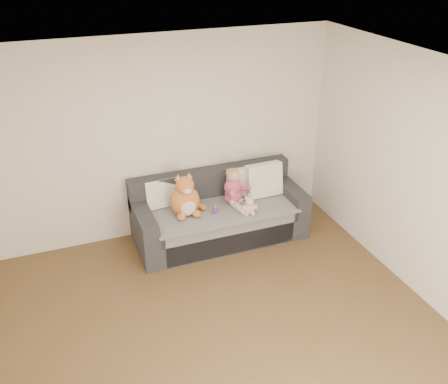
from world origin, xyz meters
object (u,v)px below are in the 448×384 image
(sippy_cup, at_px, (215,208))
(plush_cat, at_px, (185,199))
(sofa, at_px, (219,215))
(teddy_bear, at_px, (249,207))
(toddler, at_px, (235,189))

(sippy_cup, bearing_deg, plush_cat, 161.86)
(plush_cat, bearing_deg, sofa, 6.48)
(sofa, relative_size, plush_cat, 3.82)
(sofa, distance_m, teddy_bear, 0.52)
(teddy_bear, height_order, sippy_cup, teddy_bear)
(plush_cat, bearing_deg, teddy_bear, -23.39)
(sippy_cup, bearing_deg, toddler, 22.06)
(sippy_cup, bearing_deg, teddy_bear, -25.54)
(plush_cat, bearing_deg, toddler, -0.05)
(teddy_bear, bearing_deg, sippy_cup, 169.10)
(sofa, xyz_separation_m, toddler, (0.20, -0.05, 0.37))
(toddler, xyz_separation_m, plush_cat, (-0.67, -0.01, 0.00))
(toddler, height_order, sippy_cup, toddler)
(toddler, distance_m, teddy_bear, 0.34)
(teddy_bear, bearing_deg, toddler, 116.97)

